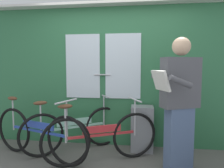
{
  "coord_description": "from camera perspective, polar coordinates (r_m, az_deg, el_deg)",
  "views": [
    {
      "loc": [
        0.43,
        -2.34,
        1.4
      ],
      "look_at": [
        0.03,
        0.65,
        1.13
      ],
      "focal_mm": 32.99,
      "sensor_mm": 36.0,
      "label": 1
    }
  ],
  "objects": [
    {
      "name": "passenger_reading_newspaper",
      "position": [
        2.8,
        18.11,
        -4.78
      ],
      "size": [
        0.64,
        0.58,
        1.76
      ],
      "rotation": [
        0.0,
        0.0,
        3.53
      ],
      "color": "slate",
      "rests_on": "ground_plane"
    },
    {
      "name": "bicycle_by_pole",
      "position": [
        3.48,
        -10.44,
        -12.2
      ],
      "size": [
        1.45,
        1.01,
        0.89
      ],
      "rotation": [
        0.0,
        0.0,
        0.6
      ],
      "color": "black",
      "rests_on": "ground_plane"
    },
    {
      "name": "bicycle_near_door",
      "position": [
        3.05,
        -2.96,
        -14.54
      ],
      "size": [
        1.57,
        0.8,
        0.9
      ],
      "rotation": [
        0.0,
        0.0,
        0.44
      ],
      "color": "black",
      "rests_on": "ground_plane"
    },
    {
      "name": "trash_bin_by_wall",
      "position": [
        3.48,
        8.31,
        -12.1
      ],
      "size": [
        0.36,
        0.28,
        0.74
      ],
      "primitive_type": "cube",
      "color": "gray",
      "rests_on": "ground_plane"
    },
    {
      "name": "bicycle_leaning_behind",
      "position": [
        3.37,
        -19.85,
        -12.75
      ],
      "size": [
        1.72,
        0.71,
        0.93
      ],
      "rotation": [
        0.0,
        0.0,
        -0.34
      ],
      "color": "black",
      "rests_on": "ground_plane"
    },
    {
      "name": "train_door_wall",
      "position": [
        3.57,
        0.59,
        2.99
      ],
      "size": [
        4.68,
        0.28,
        2.43
      ],
      "color": "#2D6B42",
      "rests_on": "ground_plane"
    }
  ]
}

